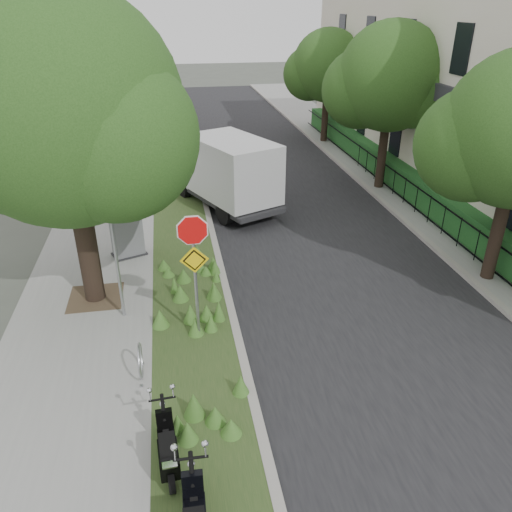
{
  "coord_description": "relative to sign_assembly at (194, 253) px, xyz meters",
  "views": [
    {
      "loc": [
        -1.77,
        -9.18,
        7.21
      ],
      "look_at": [
        0.26,
        2.18,
        1.3
      ],
      "focal_mm": 35.0,
      "sensor_mm": 36.0,
      "label": 1
    }
  ],
  "objects": [
    {
      "name": "ground",
      "position": [
        1.4,
        -0.58,
        -2.33
      ],
      "size": [
        120.0,
        120.0,
        0.0
      ],
      "primitive_type": "plane",
      "color": "#4C5147",
      "rests_on": "ground"
    },
    {
      "name": "sidewalk_near",
      "position": [
        -2.85,
        9.42,
        -2.27
      ],
      "size": [
        3.5,
        60.0,
        0.12
      ],
      "primitive_type": "cube",
      "color": "gray",
      "rests_on": "ground"
    },
    {
      "name": "verge",
      "position": [
        -0.1,
        9.42,
        -2.27
      ],
      "size": [
        2.0,
        60.0,
        0.12
      ],
      "primitive_type": "cube",
      "color": "#2A441D",
      "rests_on": "ground"
    },
    {
      "name": "kerb_near",
      "position": [
        0.9,
        9.42,
        -2.26
      ],
      "size": [
        0.2,
        60.0,
        0.13
      ],
      "primitive_type": "cube",
      "color": "#9E9991",
      "rests_on": "ground"
    },
    {
      "name": "road",
      "position": [
        4.4,
        9.42,
        -2.32
      ],
      "size": [
        7.0,
        60.0,
        0.01
      ],
      "primitive_type": "cube",
      "color": "black",
      "rests_on": "ground"
    },
    {
      "name": "kerb_far",
      "position": [
        7.9,
        9.42,
        -2.26
      ],
      "size": [
        0.2,
        60.0,
        0.13
      ],
      "primitive_type": "cube",
      "color": "#9E9991",
      "rests_on": "ground"
    },
    {
      "name": "footpath_far",
      "position": [
        9.6,
        9.42,
        -2.27
      ],
      "size": [
        3.2,
        60.0,
        0.12
      ],
      "primitive_type": "cube",
      "color": "gray",
      "rests_on": "ground"
    },
    {
      "name": "street_tree_main",
      "position": [
        -2.68,
        2.28,
        2.48
      ],
      "size": [
        6.21,
        5.54,
        7.66
      ],
      "color": "black",
      "rests_on": "ground"
    },
    {
      "name": "bare_post",
      "position": [
        -1.8,
        1.22,
        -0.21
      ],
      "size": [
        0.08,
        0.08,
        4.0
      ],
      "color": "#A5A8AD",
      "rests_on": "ground"
    },
    {
      "name": "bike_hoop",
      "position": [
        -1.3,
        -1.18,
        -1.83
      ],
      "size": [
        0.06,
        0.78,
        0.77
      ],
      "color": "#A5A8AD",
      "rests_on": "ground"
    },
    {
      "name": "sign_assembly",
      "position": [
        0.0,
        0.0,
        0.0
      ],
      "size": [
        0.94,
        0.08,
        3.22
      ],
      "color": "#A5A8AD",
      "rests_on": "ground"
    },
    {
      "name": "fence_far",
      "position": [
        8.6,
        9.42,
        -1.66
      ],
      "size": [
        0.04,
        24.0,
        1.0
      ],
      "color": "black",
      "rests_on": "ground"
    },
    {
      "name": "hedge_far",
      "position": [
        9.3,
        9.42,
        -1.66
      ],
      "size": [
        1.0,
        24.0,
        1.1
      ],
      "primitive_type": "cube",
      "color": "#1A4A1E",
      "rests_on": "footpath_far"
    },
    {
      "name": "terrace_houses",
      "position": [
        12.89,
        9.42,
        1.83
      ],
      "size": [
        7.4,
        26.4,
        8.2
      ],
      "color": "beige",
      "rests_on": "ground"
    },
    {
      "name": "brick_building",
      "position": [
        -8.1,
        21.42,
        1.88
      ],
      "size": [
        9.4,
        10.4,
        8.3
      ],
      "color": "maroon",
      "rests_on": "ground"
    },
    {
      "name": "far_tree_b",
      "position": [
        8.34,
        9.46,
        2.04
      ],
      "size": [
        4.83,
        4.31,
        6.56
      ],
      "color": "black",
      "rests_on": "ground"
    },
    {
      "name": "far_tree_c",
      "position": [
        8.34,
        17.46,
        1.63
      ],
      "size": [
        4.37,
        3.89,
        5.93
      ],
      "color": "black",
      "rests_on": "ground"
    },
    {
      "name": "scooter_near",
      "position": [
        -0.77,
        -3.72,
        -1.84
      ],
      "size": [
        0.39,
        1.58,
        0.75
      ],
      "color": "black",
      "rests_on": "ground"
    },
    {
      "name": "box_truck",
      "position": [
        1.71,
        8.44,
        -0.79
      ],
      "size": [
        3.92,
        5.58,
        2.36
      ],
      "color": "#262628",
      "rests_on": "ground"
    },
    {
      "name": "utility_cabinet",
      "position": [
        -1.83,
        4.68,
        -1.57
      ],
      "size": [
        1.17,
        0.98,
        1.32
      ],
      "color": "#262628",
      "rests_on": "ground"
    }
  ]
}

